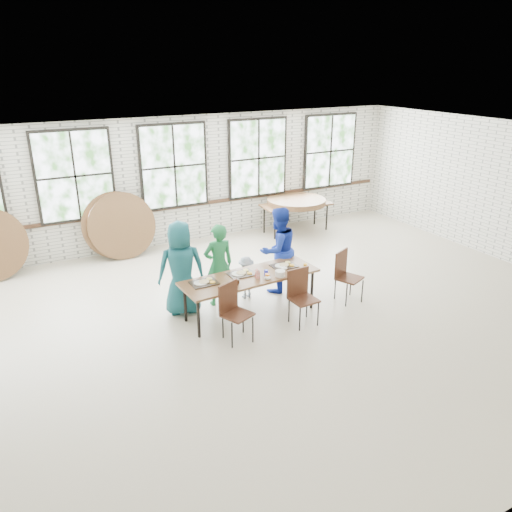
% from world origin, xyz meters
% --- Properties ---
extents(room, '(12.00, 12.00, 12.00)m').
position_xyz_m(room, '(0.00, 4.44, 1.83)').
color(room, '#B8A892').
rests_on(room, ground).
extents(dining_table, '(2.44, 0.93, 0.74)m').
position_xyz_m(dining_table, '(-0.15, 0.33, 0.69)').
color(dining_table, brown).
rests_on(dining_table, ground).
extents(chair_near_left, '(0.54, 0.54, 0.95)m').
position_xyz_m(chair_near_left, '(-0.76, -0.25, 0.56)').
color(chair_near_left, '#482618').
rests_on(chair_near_left, ground).
extents(chair_near_right, '(0.44, 0.43, 0.95)m').
position_xyz_m(chair_near_right, '(0.48, -0.29, 0.56)').
color(chair_near_right, '#482618').
rests_on(chair_near_right, ground).
extents(chair_spare, '(0.55, 0.54, 0.95)m').
position_xyz_m(chair_spare, '(1.66, 0.05, 0.56)').
color(chair_spare, '#482618').
rests_on(chair_spare, ground).
extents(adult_teal, '(0.90, 0.68, 1.67)m').
position_xyz_m(adult_teal, '(-1.14, 0.98, 0.83)').
color(adult_teal, '#1C5D6D').
rests_on(adult_teal, ground).
extents(adult_green, '(0.57, 0.38, 1.52)m').
position_xyz_m(adult_green, '(-0.44, 0.98, 0.76)').
color(adult_green, '#1E703B').
rests_on(adult_green, ground).
extents(toddler, '(0.53, 0.31, 0.81)m').
position_xyz_m(toddler, '(0.10, 0.98, 0.40)').
color(toddler, '#13243B').
rests_on(toddler, ground).
extents(adult_blue, '(0.89, 0.75, 1.65)m').
position_xyz_m(adult_blue, '(0.78, 0.98, 0.83)').
color(adult_blue, '#1730A5').
rests_on(adult_blue, ground).
extents(storage_table, '(1.84, 0.85, 0.74)m').
position_xyz_m(storage_table, '(2.99, 3.84, 0.69)').
color(storage_table, brown).
rests_on(storage_table, ground).
extents(tabletop_clutter, '(2.04, 0.62, 0.11)m').
position_xyz_m(tabletop_clutter, '(-0.06, 0.28, 0.77)').
color(tabletop_clutter, black).
rests_on(tabletop_clutter, dining_table).
extents(round_tops_stacked, '(1.50, 1.50, 0.13)m').
position_xyz_m(round_tops_stacked, '(2.99, 3.84, 0.80)').
color(round_tops_stacked, brown).
rests_on(round_tops_stacked, storage_table).
extents(round_tops_leaning, '(4.33, 0.51, 1.48)m').
position_xyz_m(round_tops_leaning, '(-2.79, 4.17, 0.74)').
color(round_tops_leaning, brown).
rests_on(round_tops_leaning, ground).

